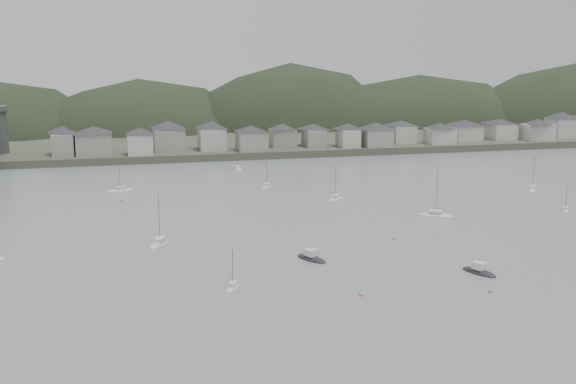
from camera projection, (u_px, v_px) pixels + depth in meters
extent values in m
plane|color=slate|center=(397.00, 315.00, 113.09)|extent=(900.00, 900.00, 0.00)
cube|color=#383D2D|center=(196.00, 126.00, 393.31)|extent=(900.00, 250.00, 3.00)
ellipsoid|color=black|center=(141.00, 153.00, 366.91)|extent=(132.08, 90.41, 79.74)
ellipsoid|color=black|center=(290.00, 153.00, 387.14)|extent=(133.88, 88.37, 101.41)
ellipsoid|color=black|center=(417.00, 145.00, 399.70)|extent=(165.81, 81.78, 82.55)
cube|color=gray|center=(64.00, 144.00, 269.29)|extent=(8.34, 12.91, 8.59)
pyramid|color=#26262B|center=(63.00, 130.00, 268.13)|extent=(15.78, 15.78, 3.01)
cube|color=gray|center=(94.00, 144.00, 271.47)|extent=(13.68, 13.35, 8.36)
pyramid|color=#26262B|center=(93.00, 130.00, 270.34)|extent=(20.07, 20.07, 2.93)
cube|color=#B3B0A8|center=(140.00, 145.00, 270.65)|extent=(9.78, 10.20, 8.08)
pyramid|color=#26262B|center=(139.00, 131.00, 269.56)|extent=(14.83, 14.83, 2.83)
cube|color=gray|center=(169.00, 140.00, 282.55)|extent=(12.59, 13.33, 9.09)
pyramid|color=#26262B|center=(168.00, 125.00, 281.33)|extent=(19.24, 19.24, 3.18)
cube|color=#B3B0A8|center=(212.00, 139.00, 285.31)|extent=(10.74, 12.17, 8.87)
pyramid|color=#26262B|center=(212.00, 125.00, 284.12)|extent=(17.01, 17.01, 3.10)
cube|color=gray|center=(252.00, 141.00, 282.89)|extent=(11.63, 12.09, 7.69)
pyramid|color=#26262B|center=(252.00, 129.00, 281.85)|extent=(17.61, 17.61, 2.69)
cube|color=gray|center=(283.00, 138.00, 294.78)|extent=(10.37, 9.35, 7.44)
pyramid|color=#26262B|center=(283.00, 126.00, 293.77)|extent=(14.65, 14.65, 2.60)
cube|color=gray|center=(314.00, 138.00, 295.68)|extent=(8.24, 12.20, 7.22)
pyramid|color=#26262B|center=(314.00, 127.00, 294.71)|extent=(15.17, 15.17, 2.53)
cube|color=#B3B0A8|center=(348.00, 138.00, 293.95)|extent=(8.06, 10.91, 7.46)
pyramid|color=#26262B|center=(348.00, 126.00, 292.94)|extent=(14.08, 14.08, 2.61)
cube|color=gray|center=(376.00, 137.00, 295.43)|extent=(11.73, 11.78, 7.66)
pyramid|color=#26262B|center=(376.00, 126.00, 294.39)|extent=(17.46, 17.46, 2.68)
cube|color=#B3B0A8|center=(401.00, 134.00, 308.57)|extent=(10.19, 13.02, 7.33)
pyramid|color=#26262B|center=(401.00, 123.00, 307.58)|extent=(17.23, 17.23, 2.57)
cube|color=#B3B0A8|center=(440.00, 136.00, 303.73)|extent=(11.70, 9.81, 6.88)
pyramid|color=#26262B|center=(440.00, 126.00, 302.80)|extent=(15.97, 15.97, 2.41)
cube|color=#B3B0A8|center=(464.00, 133.00, 316.11)|extent=(12.83, 12.48, 7.00)
pyramid|color=#26262B|center=(465.00, 123.00, 315.17)|extent=(18.79, 18.79, 2.45)
cube|color=#B3B0A8|center=(499.00, 132.00, 320.94)|extent=(11.07, 13.50, 6.97)
pyramid|color=#26262B|center=(500.00, 122.00, 320.00)|extent=(18.25, 18.25, 2.44)
cube|color=#B3B0A8|center=(537.00, 132.00, 317.20)|extent=(13.75, 9.12, 7.34)
pyramid|color=#26262B|center=(538.00, 121.00, 316.21)|extent=(16.97, 16.97, 2.57)
cube|color=#B3B0A8|center=(561.00, 128.00, 326.95)|extent=(11.37, 11.57, 9.05)
pyramid|color=#26262B|center=(562.00, 115.00, 325.73)|extent=(17.03, 17.03, 3.17)
ellipsoid|color=beige|center=(237.00, 169.00, 255.44)|extent=(4.05, 7.97, 1.52)
cube|color=silver|center=(237.00, 166.00, 255.22)|extent=(2.22, 2.97, 0.70)
cylinder|color=#3F3F42|center=(237.00, 156.00, 254.46)|extent=(0.12, 0.12, 9.52)
cylinder|color=#3F3F42|center=(237.00, 164.00, 256.46)|extent=(0.85, 3.37, 0.10)
ellipsoid|color=beige|center=(532.00, 190.00, 215.69)|extent=(7.31, 8.60, 1.73)
cube|color=silver|center=(532.00, 187.00, 215.45)|extent=(3.31, 3.56, 0.70)
cylinder|color=#3F3F42|center=(533.00, 173.00, 214.58)|extent=(0.12, 0.12, 10.79)
cylinder|color=#3F3F42|center=(537.00, 186.00, 214.37)|extent=(2.37, 3.20, 0.10)
ellipsoid|color=beige|center=(436.00, 216.00, 181.36)|extent=(9.69, 7.61, 1.90)
cube|color=silver|center=(436.00, 212.00, 181.11)|extent=(3.93, 3.54, 0.70)
cylinder|color=#3F3F42|center=(437.00, 194.00, 180.15)|extent=(0.12, 0.12, 11.89)
cylinder|color=#3F3F42|center=(439.00, 209.00, 182.21)|extent=(3.69, 2.35, 0.10)
ellipsoid|color=beige|center=(335.00, 199.00, 202.58)|extent=(7.46, 7.14, 1.57)
cube|color=silver|center=(336.00, 196.00, 202.37)|extent=(3.18, 3.12, 0.70)
cylinder|color=#3F3F42|center=(336.00, 183.00, 201.58)|extent=(0.12, 0.12, 9.78)
cylinder|color=#3F3F42|center=(331.00, 193.00, 202.92)|extent=(2.66, 2.45, 0.10)
ellipsoid|color=beige|center=(565.00, 211.00, 187.19)|extent=(4.54, 5.94, 1.16)
cube|color=silver|center=(565.00, 208.00, 187.01)|extent=(2.13, 2.40, 0.70)
cylinder|color=#3F3F42|center=(566.00, 198.00, 186.44)|extent=(0.12, 0.12, 7.25)
cylinder|color=#3F3F42|center=(569.00, 207.00, 186.17)|extent=(1.41, 2.30, 0.10)
ellipsoid|color=beige|center=(267.00, 187.00, 220.89)|extent=(5.51, 6.50, 1.30)
cube|color=silver|center=(267.00, 184.00, 220.70)|extent=(2.50, 2.69, 0.70)
cylinder|color=#3F3F42|center=(267.00, 174.00, 220.05)|extent=(0.12, 0.12, 8.14)
cylinder|color=#3F3F42|center=(264.00, 182.00, 221.33)|extent=(1.80, 2.43, 0.10)
ellipsoid|color=beige|center=(120.00, 191.00, 214.53)|extent=(8.97, 4.74, 1.71)
cube|color=silver|center=(120.00, 187.00, 214.30)|extent=(3.36, 2.56, 0.70)
cylinder|color=#3F3F42|center=(120.00, 174.00, 213.43)|extent=(0.12, 0.12, 10.70)
cylinder|color=#3F3F42|center=(115.00, 186.00, 214.19)|extent=(3.76, 1.04, 0.10)
ellipsoid|color=beige|center=(233.00, 288.00, 125.72)|extent=(4.35, 6.03, 1.17)
cube|color=silver|center=(233.00, 284.00, 125.55)|extent=(2.08, 2.40, 0.70)
cylinder|color=#3F3F42|center=(233.00, 269.00, 124.97)|extent=(0.12, 0.12, 7.29)
cylinder|color=#3F3F42|center=(229.00, 279.00, 126.21)|extent=(1.30, 2.37, 0.10)
ellipsoid|color=beige|center=(160.00, 244.00, 154.72)|extent=(7.02, 9.63, 1.86)
cube|color=silver|center=(160.00, 239.00, 154.47)|extent=(3.35, 3.84, 0.70)
cylinder|color=#3F3F42|center=(159.00, 219.00, 153.52)|extent=(0.12, 0.12, 11.65)
cylinder|color=#3F3F42|center=(164.00, 238.00, 153.14)|extent=(2.06, 3.75, 0.10)
ellipsoid|color=black|center=(479.00, 273.00, 134.52)|extent=(5.71, 8.29, 1.72)
cube|color=silver|center=(479.00, 266.00, 134.22)|extent=(2.95, 3.03, 1.40)
cylinder|color=#3F3F42|center=(480.00, 261.00, 134.04)|extent=(0.10, 0.10, 1.20)
ellipsoid|color=black|center=(311.00, 259.00, 143.34)|extent=(6.39, 8.48, 1.78)
cube|color=silver|center=(311.00, 252.00, 143.04)|extent=(3.14, 3.20, 1.40)
cylinder|color=#3F3F42|center=(311.00, 248.00, 142.86)|extent=(0.10, 0.10, 1.20)
sphere|color=#C96343|center=(361.00, 295.00, 121.94)|extent=(0.70, 0.70, 0.70)
sphere|color=#C96343|center=(394.00, 238.00, 159.10)|extent=(0.70, 0.70, 0.70)
sphere|color=#C96343|center=(122.00, 200.00, 200.33)|extent=(0.70, 0.70, 0.70)
sphere|color=#C96343|center=(490.00, 291.00, 123.81)|extent=(0.70, 0.70, 0.70)
sphere|color=#C96343|center=(3.00, 191.00, 213.34)|extent=(0.70, 0.70, 0.70)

